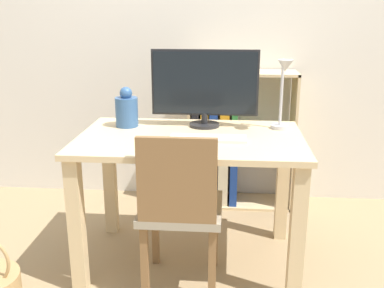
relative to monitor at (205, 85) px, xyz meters
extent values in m
plane|color=#997F5B|center=(-0.06, -0.21, -0.96)|extent=(10.00, 10.00, 0.00)
cube|color=silver|center=(-0.06, 0.77, 0.34)|extent=(8.00, 0.05, 2.60)
cube|color=#D8BC8C|center=(-0.06, -0.21, -0.25)|extent=(1.17, 0.74, 0.03)
cube|color=#D8BC8C|center=(-0.59, -0.53, -0.61)|extent=(0.07, 0.07, 0.70)
cube|color=#D8BC8C|center=(0.47, -0.53, -0.61)|extent=(0.07, 0.07, 0.70)
cube|color=#D8BC8C|center=(-0.59, 0.10, -0.61)|extent=(0.07, 0.07, 0.70)
cube|color=#D8BC8C|center=(0.47, 0.10, -0.61)|extent=(0.07, 0.07, 0.70)
cylinder|color=#232326|center=(0.00, 0.00, -0.22)|extent=(0.17, 0.17, 0.02)
cylinder|color=#232326|center=(0.00, 0.00, -0.19)|extent=(0.04, 0.04, 0.06)
cube|color=#232326|center=(0.00, 0.00, 0.01)|extent=(0.59, 0.02, 0.36)
cube|color=black|center=(0.00, 0.00, 0.01)|extent=(0.56, 0.03, 0.34)
cube|color=silver|center=(0.03, -0.28, -0.22)|extent=(0.39, 0.12, 0.02)
cylinder|color=#33598C|center=(-0.43, -0.04, -0.15)|extent=(0.13, 0.13, 0.16)
sphere|color=#33598C|center=(-0.43, -0.04, -0.04)|extent=(0.07, 0.07, 0.07)
cylinder|color=#B7B7BC|center=(0.42, -0.02, -0.22)|extent=(0.10, 0.10, 0.02)
cylinder|color=#B7B7BC|center=(0.42, -0.02, -0.03)|extent=(0.02, 0.02, 0.36)
cylinder|color=#B7B7BC|center=(0.42, -0.07, 0.14)|extent=(0.01, 0.10, 0.01)
cone|color=#B7B7BC|center=(0.42, -0.12, 0.12)|extent=(0.08, 0.08, 0.06)
cube|color=#9E937F|center=(-0.09, -0.41, -0.55)|extent=(0.40, 0.40, 0.04)
cube|color=brown|center=(-0.09, -0.60, -0.33)|extent=(0.36, 0.03, 0.40)
cube|color=brown|center=(-0.25, -0.58, -0.77)|extent=(0.04, 0.04, 0.39)
cube|color=brown|center=(0.07, -0.58, -0.77)|extent=(0.04, 0.04, 0.39)
cube|color=brown|center=(-0.25, -0.25, -0.77)|extent=(0.04, 0.04, 0.39)
cube|color=brown|center=(0.07, -0.25, -0.77)|extent=(0.04, 0.04, 0.39)
cube|color=#D8BC8C|center=(-0.13, 0.60, -0.48)|extent=(0.02, 0.28, 0.96)
cube|color=#D8BC8C|center=(0.58, 0.60, -0.48)|extent=(0.02, 0.28, 0.96)
cube|color=#D8BC8C|center=(0.22, 0.60, -0.95)|extent=(0.73, 0.28, 0.02)
cube|color=#D8BC8C|center=(0.22, 0.60, -0.01)|extent=(0.73, 0.28, 0.02)
cube|color=#D8BC8C|center=(0.22, 0.60, -0.48)|extent=(0.70, 0.28, 0.02)
cube|color=red|center=(-0.08, 0.60, -0.74)|extent=(0.06, 0.24, 0.40)
cube|color=black|center=(-0.02, 0.60, -0.74)|extent=(0.04, 0.24, 0.41)
cube|color=navy|center=(0.04, 0.60, -0.80)|extent=(0.05, 0.24, 0.29)
cube|color=beige|center=(0.11, 0.60, -0.76)|extent=(0.07, 0.24, 0.36)
cube|color=navy|center=(0.18, 0.60, -0.77)|extent=(0.05, 0.24, 0.34)
cube|color=black|center=(-0.09, 0.60, -0.30)|extent=(0.05, 0.24, 0.35)
cube|color=orange|center=(-0.03, 0.60, -0.30)|extent=(0.05, 0.24, 0.35)
cube|color=navy|center=(0.03, 0.60, -0.33)|extent=(0.06, 0.24, 0.28)
cube|color=orange|center=(0.11, 0.60, -0.30)|extent=(0.06, 0.24, 0.34)
cube|color=#2D7F38|center=(0.18, 0.60, -0.32)|extent=(0.04, 0.24, 0.31)
camera|label=1|loc=(0.13, -2.45, 0.40)|focal=42.00mm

